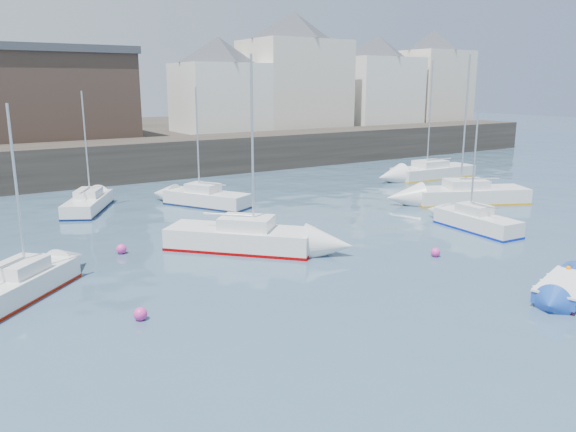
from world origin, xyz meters
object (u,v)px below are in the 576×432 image
buoy_mid (435,256)px  sailboat_a (18,285)px  sailboat_b (241,237)px  buoy_far (122,253)px  sailboat_h (88,203)px  sailboat_g (433,171)px  blue_dinghy (565,288)px  sailboat_c (476,221)px  sailboat_f (206,198)px  buoy_near (141,320)px  sailboat_d (470,195)px

buoy_mid → sailboat_a: bearing=164.4°
sailboat_b → buoy_far: size_ratio=18.91×
buoy_mid → sailboat_h: bearing=120.9°
sailboat_h → sailboat_g: bearing=-5.8°
blue_dinghy → sailboat_g: sailboat_g is taller
sailboat_b → buoy_far: 5.35m
blue_dinghy → sailboat_c: (5.00, 7.96, 0.13)m
sailboat_f → buoy_near: size_ratio=16.34×
sailboat_a → sailboat_d: 26.59m
sailboat_h → buoy_near: (-2.55, -17.33, -0.46)m
blue_dinghy → sailboat_g: bearing=53.3°
sailboat_d → buoy_far: bearing=177.2°
sailboat_f → buoy_far: bearing=-136.2°
sailboat_d → buoy_near: bearing=-164.6°
sailboat_d → sailboat_g: (5.38, 8.19, -0.03)m
buoy_far → sailboat_a: bearing=-144.0°
sailboat_g → buoy_far: sailboat_g is taller
blue_dinghy → sailboat_h: 25.90m
sailboat_a → sailboat_h: bearing=67.1°
sailboat_d → buoy_near: size_ratio=20.64×
sailboat_f → buoy_near: bearing=-121.6°
sailboat_g → sailboat_h: sailboat_g is taller
sailboat_b → buoy_mid: bearing=-39.8°
sailboat_f → buoy_far: size_ratio=15.80×
sailboat_c → buoy_far: bearing=160.8°
sailboat_b → sailboat_c: (11.88, -3.52, -0.08)m
sailboat_h → sailboat_f: bearing=-22.7°
blue_dinghy → sailboat_g: size_ratio=0.39×
sailboat_b → sailboat_d: size_ratio=0.95×
sailboat_a → buoy_near: 5.18m
sailboat_c → sailboat_d: sailboat_d is taller
sailboat_f → buoy_near: sailboat_f is taller
blue_dinghy → buoy_mid: bearing=91.8°
sailboat_d → sailboat_g: size_ratio=1.00×
sailboat_b → buoy_near: bearing=-140.8°
sailboat_h → buoy_near: 17.53m
sailboat_f → buoy_near: 17.18m
blue_dinghy → buoy_near: bearing=154.9°
buoy_mid → buoy_far: bearing=145.6°
sailboat_d → buoy_mid: 12.40m
sailboat_d → buoy_mid: sailboat_d is taller
sailboat_c → sailboat_h: (-15.75, 15.61, -0.02)m
sailboat_d → sailboat_f: sailboat_d is taller
sailboat_c → buoy_near: (-18.29, -1.72, -0.48)m
sailboat_h → buoy_far: (-0.93, -9.79, -0.46)m
buoy_mid → sailboat_f: bearing=105.3°
sailboat_c → sailboat_h: sailboat_h is taller
buoy_near → buoy_far: size_ratio=0.97×
sailboat_g → sailboat_c: bearing=-129.2°
sailboat_h → sailboat_c: bearing=-44.7°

